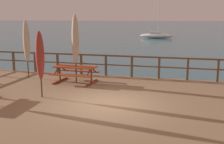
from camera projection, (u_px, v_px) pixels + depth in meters
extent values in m
plane|color=#2D5B6B|center=(107.00, 126.00, 9.81)|extent=(600.00, 600.00, 0.00)
cube|color=#846647|center=(107.00, 115.00, 9.73)|extent=(16.63, 9.51, 0.81)
cube|color=brown|center=(132.00, 56.00, 13.82)|extent=(16.33, 0.09, 0.08)
cube|color=brown|center=(132.00, 66.00, 13.91)|extent=(16.33, 0.07, 0.06)
cube|color=brown|center=(14.00, 61.00, 15.63)|extent=(0.10, 0.10, 1.05)
cube|color=brown|center=(35.00, 62.00, 15.29)|extent=(0.10, 0.10, 1.05)
cube|color=brown|center=(58.00, 63.00, 14.95)|extent=(0.10, 0.10, 1.05)
cube|color=brown|center=(81.00, 64.00, 14.60)|extent=(0.10, 0.10, 1.05)
cube|color=brown|center=(106.00, 66.00, 14.26)|extent=(0.10, 0.10, 1.05)
cube|color=brown|center=(132.00, 67.00, 13.92)|extent=(0.10, 0.10, 1.05)
cube|color=brown|center=(159.00, 68.00, 13.57)|extent=(0.10, 0.10, 1.05)
cube|color=brown|center=(188.00, 69.00, 13.23)|extent=(0.10, 0.10, 1.05)
cube|color=brown|center=(218.00, 71.00, 12.89)|extent=(0.10, 0.10, 1.05)
cube|color=#993819|center=(75.00, 67.00, 12.70)|extent=(1.98, 0.84, 0.05)
cube|color=#993819|center=(70.00, 76.00, 12.23)|extent=(1.96, 0.36, 0.04)
cube|color=#993819|center=(80.00, 71.00, 13.28)|extent=(1.96, 0.36, 0.04)
cube|color=maroon|center=(60.00, 81.00, 13.07)|extent=(0.14, 1.40, 0.06)
cylinder|color=maroon|center=(60.00, 74.00, 13.00)|extent=(0.07, 0.07, 0.74)
cylinder|color=maroon|center=(57.00, 70.00, 12.70)|extent=(0.08, 0.63, 0.37)
cylinder|color=maroon|center=(62.00, 68.00, 13.22)|extent=(0.08, 0.63, 0.37)
cube|color=maroon|center=(91.00, 83.00, 12.61)|extent=(0.14, 1.40, 0.06)
cylinder|color=maroon|center=(91.00, 76.00, 12.54)|extent=(0.07, 0.07, 0.74)
cylinder|color=maroon|center=(89.00, 72.00, 12.23)|extent=(0.08, 0.63, 0.37)
cylinder|color=maroon|center=(94.00, 70.00, 12.76)|extent=(0.08, 0.63, 0.37)
cylinder|color=#4C3828|center=(27.00, 51.00, 13.60)|extent=(0.06, 0.06, 2.72)
ellipsoid|color=#CCB793|center=(26.00, 41.00, 13.51)|extent=(0.32, 0.32, 2.07)
cylinder|color=#7A6E58|center=(27.00, 44.00, 13.54)|extent=(0.21, 0.21, 0.05)
cone|color=#4C3828|center=(25.00, 21.00, 13.33)|extent=(0.10, 0.10, 0.14)
cylinder|color=#4C3828|center=(76.00, 51.00, 12.57)|extent=(0.06, 0.06, 2.95)
ellipsoid|color=#CCB793|center=(75.00, 39.00, 12.46)|extent=(0.32, 0.32, 2.25)
cylinder|color=#7A6E58|center=(75.00, 43.00, 12.50)|extent=(0.21, 0.21, 0.05)
cone|color=#4C3828|center=(75.00, 16.00, 12.27)|extent=(0.10, 0.10, 0.14)
cylinder|color=#4C3828|center=(41.00, 66.00, 10.24)|extent=(0.06, 0.06, 2.36)
ellipsoid|color=#A33328|center=(40.00, 55.00, 10.16)|extent=(0.32, 0.32, 1.79)
cylinder|color=maroon|center=(40.00, 59.00, 10.18)|extent=(0.21, 0.21, 0.05)
cone|color=#4C3828|center=(39.00, 32.00, 9.99)|extent=(0.10, 0.10, 0.14)
ellipsoid|color=white|center=(156.00, 36.00, 50.80)|extent=(6.09, 2.05, 0.90)
cube|color=silver|center=(155.00, 33.00, 50.80)|extent=(1.87, 1.20, 0.36)
cylinder|color=silver|center=(159.00, 15.00, 49.98)|extent=(0.10, 0.10, 7.00)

